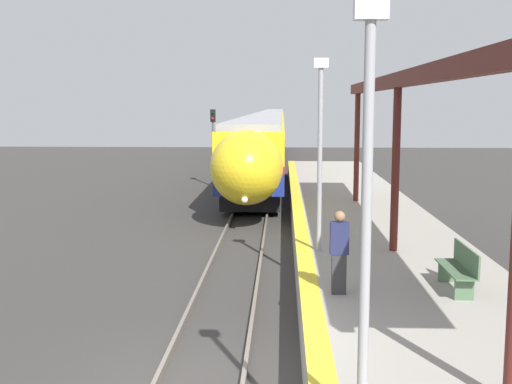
# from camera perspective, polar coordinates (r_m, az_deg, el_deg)

# --- Properties ---
(rail_left) EXTENTS (0.08, 90.00, 0.15)m
(rail_left) POSITION_cam_1_polar(r_m,az_deg,el_deg) (11.11, -8.90, -16.36)
(rail_left) COLOR slate
(rail_left) RESTS_ON ground_plane
(rail_right) EXTENTS (0.08, 90.00, 0.15)m
(rail_right) POSITION_cam_1_polar(r_m,az_deg,el_deg) (10.94, -1.16, -16.68)
(rail_right) COLOR slate
(rail_right) RESTS_ON ground_plane
(train) EXTENTS (2.87, 92.91, 3.85)m
(train) POSITION_cam_1_polar(r_m,az_deg,el_deg) (68.61, 1.27, 5.75)
(train) COLOR black
(train) RESTS_ON ground_plane
(platform_right) EXTENTS (4.65, 64.00, 0.95)m
(platform_right) POSITION_cam_1_polar(r_m,az_deg,el_deg) (11.09, 16.72, -14.44)
(platform_right) COLOR #9E998E
(platform_right) RESTS_ON ground_plane
(platform_bench) EXTENTS (0.44, 1.70, 0.89)m
(platform_bench) POSITION_cam_1_polar(r_m,az_deg,el_deg) (13.37, 17.68, -6.38)
(platform_bench) COLOR #4C6B4C
(platform_bench) RESTS_ON platform_right
(person_waiting) EXTENTS (0.36, 0.22, 1.64)m
(person_waiting) POSITION_cam_1_polar(r_m,az_deg,el_deg) (12.56, 7.41, -5.25)
(person_waiting) COLOR #333338
(person_waiting) RESTS_ON platform_right
(railway_signal) EXTENTS (0.28, 0.28, 4.35)m
(railway_signal) POSITION_cam_1_polar(r_m,az_deg,el_deg) (36.22, -3.84, 4.67)
(railway_signal) COLOR #59595E
(railway_signal) RESTS_ON ground_plane
(lamppost_near) EXTENTS (0.36, 0.20, 4.79)m
(lamppost_near) POSITION_cam_1_polar(r_m,az_deg,el_deg) (7.11, 9.83, 0.50)
(lamppost_near) COLOR #9E9EA3
(lamppost_near) RESTS_ON platform_right
(lamppost_mid) EXTENTS (0.36, 0.20, 4.79)m
(lamppost_mid) POSITION_cam_1_polar(r_m,az_deg,el_deg) (15.97, 5.72, 4.54)
(lamppost_mid) COLOR #9E9EA3
(lamppost_mid) RESTS_ON platform_right
(station_canopy) EXTENTS (2.02, 19.87, 4.43)m
(station_canopy) POSITION_cam_1_polar(r_m,az_deg,el_deg) (16.37, 14.53, 9.26)
(station_canopy) COLOR #511E19
(station_canopy) RESTS_ON platform_right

